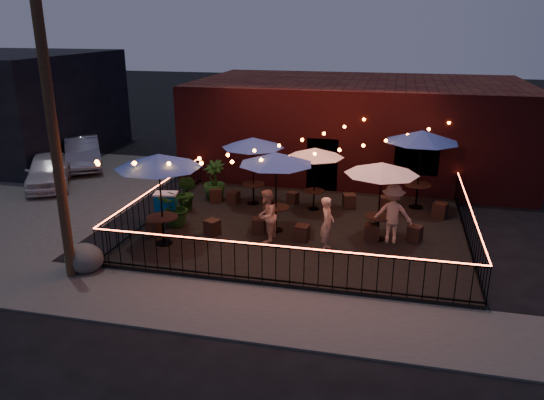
{
  "coord_description": "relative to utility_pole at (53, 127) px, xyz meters",
  "views": [
    {
      "loc": [
        2.66,
        -13.7,
        6.41
      ],
      "look_at": [
        -0.97,
        1.68,
        1.09
      ],
      "focal_mm": 35.0,
      "sensor_mm": 36.0,
      "label": 1
    }
  ],
  "objects": [
    {
      "name": "bistro_chair_5",
      "position": [
        5.55,
        3.5,
        -3.61
      ],
      "size": [
        0.45,
        0.45,
        0.48
      ],
      "primitive_type": "cube",
      "rotation": [
        0.0,
        0.0,
        3.02
      ],
      "color": "black",
      "rests_on": "patio"
    },
    {
      "name": "brick_building",
      "position": [
        6.4,
        12.59,
        -2.0
      ],
      "size": [
        14.0,
        8.0,
        4.0
      ],
      "color": "#390F10",
      "rests_on": "ground"
    },
    {
      "name": "cafe_table_5",
      "position": [
        8.96,
        7.35,
        -1.31
      ],
      "size": [
        3.33,
        3.33,
        2.78
      ],
      "rotation": [
        0.0,
        0.0,
        -0.42
      ],
      "color": "black",
      "rests_on": "patio"
    },
    {
      "name": "cafe_table_2",
      "position": [
        4.61,
        4.08,
        -1.54
      ],
      "size": [
        2.75,
        2.75,
        2.53
      ],
      "rotation": [
        0.0,
        0.0,
        -0.22
      ],
      "color": "black",
      "rests_on": "patio"
    },
    {
      "name": "patron_b",
      "position": [
        4.52,
        3.2,
        -3.04
      ],
      "size": [
        0.7,
        0.85,
        1.61
      ],
      "primitive_type": "imported",
      "rotation": [
        0.0,
        0.0,
        -1.69
      ],
      "color": "tan",
      "rests_on": "patio"
    },
    {
      "name": "fence_left",
      "position": [
        0.4,
        4.6,
        -3.34
      ],
      "size": [
        0.04,
        8.0,
        1.04
      ],
      "rotation": [
        0.0,
        0.0,
        1.57
      ],
      "color": "black",
      "rests_on": "patio"
    },
    {
      "name": "fence_right",
      "position": [
        10.4,
        4.6,
        -3.34
      ],
      "size": [
        0.04,
        8.0,
        1.04
      ],
      "rotation": [
        0.0,
        0.0,
        1.57
      ],
      "color": "black",
      "rests_on": "patio"
    },
    {
      "name": "bistro_chair_2",
      "position": [
        1.82,
        6.34,
        -3.59
      ],
      "size": [
        0.57,
        0.57,
        0.52
      ],
      "primitive_type": "cube",
      "rotation": [
        0.0,
        0.0,
        0.37
      ],
      "color": "black",
      "rests_on": "patio"
    },
    {
      "name": "car_silver",
      "position": [
        -5.91,
        10.07,
        -3.31
      ],
      "size": [
        3.56,
        4.33,
        1.39
      ],
      "primitive_type": "imported",
      "rotation": [
        0.0,
        0.0,
        0.59
      ],
      "color": "#97969E",
      "rests_on": "ground"
    },
    {
      "name": "bistro_chair_9",
      "position": [
        8.86,
        4.26,
        -3.62
      ],
      "size": [
        0.5,
        0.5,
        0.46
      ],
      "primitive_type": "cube",
      "rotation": [
        0.0,
        0.0,
        2.77
      ],
      "color": "black",
      "rests_on": "patio"
    },
    {
      "name": "festoon_lights",
      "position": [
        4.39,
        4.3,
        -1.48
      ],
      "size": [
        10.02,
        8.72,
        1.32
      ],
      "color": "#FF6214",
      "rests_on": "ground"
    },
    {
      "name": "potted_shrub_a",
      "position": [
        1.44,
        3.79,
        -3.22
      ],
      "size": [
        1.2,
        1.05,
        1.26
      ],
      "primitive_type": "imported",
      "rotation": [
        0.0,
        0.0,
        -0.06
      ],
      "color": "#193C0D",
      "rests_on": "patio"
    },
    {
      "name": "ground",
      "position": [
        5.4,
        2.6,
        -4.0
      ],
      "size": [
        110.0,
        110.0,
        0.0
      ],
      "primitive_type": "plane",
      "color": "black",
      "rests_on": "ground"
    },
    {
      "name": "cafe_table_3",
      "position": [
        5.45,
        6.36,
        -1.84
      ],
      "size": [
        2.22,
        2.22,
        2.2
      ],
      "rotation": [
        0.0,
        0.0,
        0.12
      ],
      "color": "black",
      "rests_on": "patio"
    },
    {
      "name": "boulder",
      "position": [
        0.16,
        0.37,
        -3.62
      ],
      "size": [
        1.23,
        1.16,
        0.76
      ],
      "primitive_type": "ellipsoid",
      "rotation": [
        0.0,
        0.0,
        0.43
      ],
      "color": "#494944",
      "rests_on": "ground"
    },
    {
      "name": "bistro_chair_7",
      "position": [
        6.65,
        6.76,
        -3.6
      ],
      "size": [
        0.53,
        0.53,
        0.5
      ],
      "primitive_type": "cube",
      "rotation": [
        0.0,
        0.0,
        3.42
      ],
      "color": "black",
      "rests_on": "patio"
    },
    {
      "name": "bistro_chair_1",
      "position": [
        2.76,
        3.31,
        -3.61
      ],
      "size": [
        0.53,
        0.53,
        0.47
      ],
      "primitive_type": "cube",
      "rotation": [
        0.0,
        0.0,
        2.71
      ],
      "color": "black",
      "rests_on": "patio"
    },
    {
      "name": "patron_c",
      "position": [
        8.15,
        3.98,
        -2.95
      ],
      "size": [
        1.18,
        0.71,
        1.79
      ],
      "primitive_type": "imported",
      "rotation": [
        0.0,
        0.0,
        3.18
      ],
      "color": "#D2A58B",
      "rests_on": "patio"
    },
    {
      "name": "bistro_chair_3",
      "position": [
        2.51,
        6.32,
        -3.63
      ],
      "size": [
        0.45,
        0.45,
        0.44
      ],
      "primitive_type": "cube",
      "rotation": [
        0.0,
        0.0,
        2.92
      ],
      "color": "black",
      "rests_on": "patio"
    },
    {
      "name": "patron_a",
      "position": [
        6.36,
        2.95,
        -3.05
      ],
      "size": [
        0.4,
        0.59,
        1.6
      ],
      "primitive_type": "imported",
      "rotation": [
        0.0,
        0.0,
        1.55
      ],
      "color": "tan",
      "rests_on": "patio"
    },
    {
      "name": "potted_shrub_b",
      "position": [
        1.2,
        5.17,
        -3.2
      ],
      "size": [
        0.86,
        0.77,
        1.3
      ],
      "primitive_type": "imported",
      "rotation": [
        0.0,
        0.0,
        -0.32
      ],
      "color": "#173B11",
      "rests_on": "patio"
    },
    {
      "name": "bistro_chair_11",
      "position": [
        9.72,
        6.49,
        -3.59
      ],
      "size": [
        0.55,
        0.55,
        0.51
      ],
      "primitive_type": "cube",
      "rotation": [
        0.0,
        0.0,
        2.81
      ],
      "color": "black",
      "rests_on": "patio"
    },
    {
      "name": "cooler",
      "position": [
        0.9,
        4.1,
        -3.36
      ],
      "size": [
        0.82,
        0.66,
        0.97
      ],
      "rotation": [
        0.0,
        0.0,
        0.19
      ],
      "color": "#0552AB",
      "rests_on": "patio"
    },
    {
      "name": "parking_lot",
      "position": [
        -6.6,
        6.6,
        -3.99
      ],
      "size": [
        11.0,
        12.0,
        0.02
      ],
      "primitive_type": "cube",
      "color": "#42403D",
      "rests_on": "ground"
    },
    {
      "name": "cafe_table_1",
      "position": [
        3.23,
        6.46,
        -1.63
      ],
      "size": [
        2.52,
        2.52,
        2.44
      ],
      "rotation": [
        0.0,
        0.0,
        0.15
      ],
      "color": "black",
      "rests_on": "patio"
    },
    {
      "name": "bistro_chair_8",
      "position": [
        7.59,
        4.04,
        -3.6
      ],
      "size": [
        0.43,
        0.43,
        0.5
      ],
      "primitive_type": "cube",
      "rotation": [
        0.0,
        0.0,
        0.03
      ],
      "color": "black",
      "rests_on": "patio"
    },
    {
      "name": "sidewalk",
      "position": [
        5.4,
        -0.65,
        -3.98
      ],
      "size": [
        18.0,
        2.5,
        0.05
      ],
      "primitive_type": "cube",
      "color": "#42403D",
      "rests_on": "ground"
    },
    {
      "name": "potted_shrub_c",
      "position": [
        1.69,
        6.64,
        -3.13
      ],
      "size": [
        0.95,
        0.95,
        1.45
      ],
      "primitive_type": "imported",
      "rotation": [
        0.0,
        0.0,
        -0.18
      ],
      "color": "#10340D",
      "rests_on": "patio"
    },
    {
      "name": "patio",
      "position": [
        5.4,
        4.6,
        -3.92
      ],
      "size": [
        10.0,
        8.0,
        0.15
      ],
      "primitive_type": "cube",
      "color": "black",
      "rests_on": "ground"
    },
    {
      "name": "car_white",
      "position": [
        -5.59,
        7.04,
        -3.33
      ],
      "size": [
        3.37,
        4.19,
        1.34
      ],
      "primitive_type": "imported",
      "rotation": [
        0.0,
        0.0,
        0.54
      ],
      "color": "silver",
      "rests_on": "ground"
    },
    {
      "name": "bistro_chair_0",
      "position": [
        1.04,
        2.87,
        -3.62
      ],
      "size": [
        0.45,
        0.45,
        0.46
      ],
      "primitive_type": "cube",
      "rotation": [
        0.0,
        0.0,
        -0.17
      ],
      "color": "black",
      "rests_on": "patio"
    },
    {
      "name": "bistro_chair_4",
      "position": [
        4.13,
        3.8,
        -3.62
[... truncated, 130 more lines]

